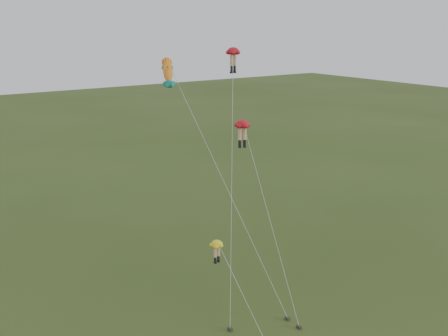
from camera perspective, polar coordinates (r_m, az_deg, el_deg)
ground at (r=40.45m, az=4.75°, el=-17.04°), size 300.00×300.00×0.00m
legs_kite_red_high at (r=45.15m, az=1.05°, el=12.46°), size 8.45×11.32×20.15m
legs_kite_red_mid at (r=42.39m, az=2.20°, el=4.48°), size 2.66×10.70×14.32m
legs_kite_yellow at (r=35.05m, az=-0.57°, el=-9.35°), size 2.10×5.69×7.68m
fish_kite at (r=41.59m, az=-6.37°, el=10.90°), size 4.85×13.11×19.72m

